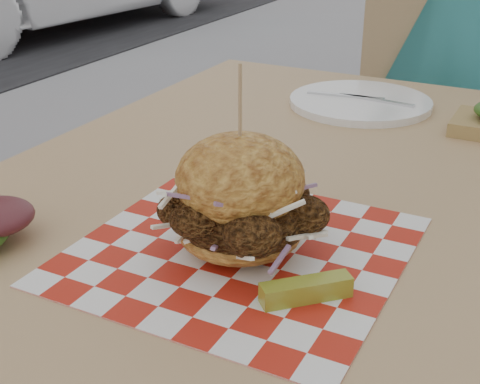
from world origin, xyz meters
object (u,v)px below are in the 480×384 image
Objects in this scene: diner at (477,19)px; patio_table at (276,224)px; patio_chair at (417,115)px; sandwich at (240,202)px.

diner is 1.34× the size of patio_table.
sandwich reaches higher than patio_chair.
patio_chair is at bearing 93.18° from sandwich.
diner is 1.13m from patio_table.
patio_chair is at bearing 90.94° from patio_table.
patio_chair is 4.36× the size of sandwich.
diner reaches higher than patio_table.
diner is at bearing 85.53° from patio_table.
sandwich is at bearing -96.26° from patio_chair.
patio_chair is (-0.02, 0.99, -0.12)m from patio_table.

